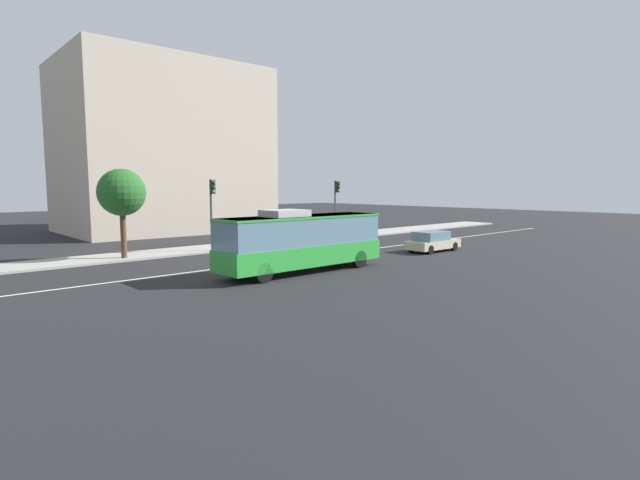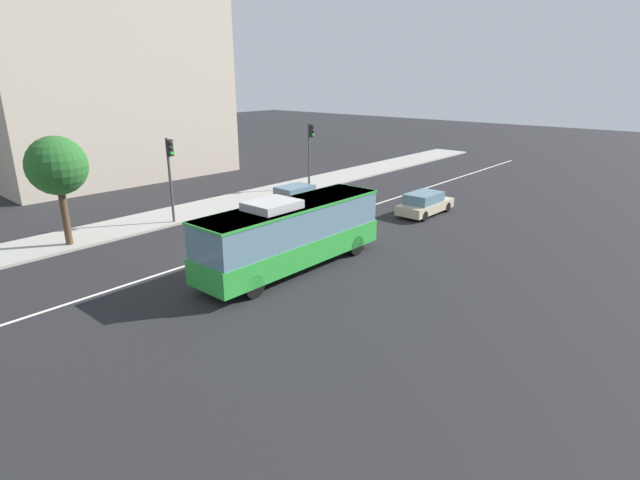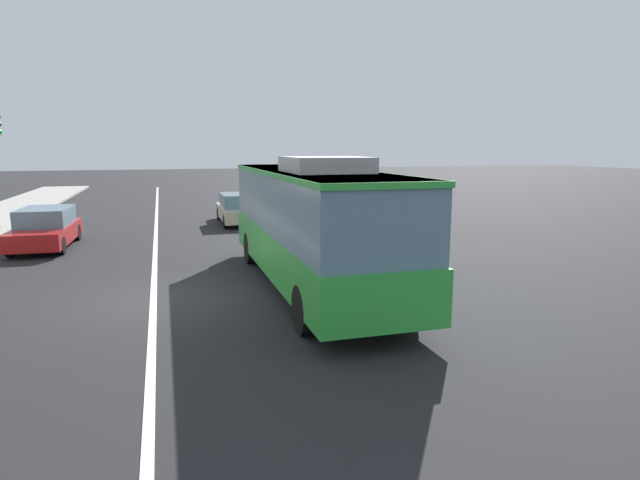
{
  "view_description": "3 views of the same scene",
  "coord_description": "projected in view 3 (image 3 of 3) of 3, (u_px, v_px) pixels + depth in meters",
  "views": [
    {
      "loc": [
        -17.41,
        -24.43,
        4.69
      ],
      "look_at": [
        1.43,
        -3.94,
        1.65
      ],
      "focal_mm": 27.63,
      "sensor_mm": 36.0,
      "label": 1
    },
    {
      "loc": [
        -15.66,
        -19.33,
        8.61
      ],
      "look_at": [
        1.21,
        -4.7,
        1.23
      ],
      "focal_mm": 27.9,
      "sensor_mm": 36.0,
      "label": 2
    },
    {
      "loc": [
        -13.14,
        -0.32,
        3.68
      ],
      "look_at": [
        1.05,
        -4.59,
        1.07
      ],
      "focal_mm": 29.66,
      "sensor_mm": 36.0,
      "label": 3
    }
  ],
  "objects": [
    {
      "name": "lane_centre_line",
      "position": [
        153.0,
        299.0,
        12.94
      ],
      "size": [
        76.0,
        0.16,
        0.01
      ],
      "primitive_type": "cube",
      "color": "silver",
      "rests_on": "ground_plane"
    },
    {
      "name": "sedan_red",
      "position": [
        46.0,
        228.0,
        19.53
      ],
      "size": [
        4.56,
        1.95,
        1.46
      ],
      "rotation": [
        0.0,
        0.0,
        3.11
      ],
      "color": "#B21919",
      "rests_on": "ground_plane"
    },
    {
      "name": "ground_plane",
      "position": [
        153.0,
        299.0,
        12.95
      ],
      "size": [
        160.0,
        160.0,
        0.0
      ],
      "primitive_type": "plane",
      "color": "black"
    },
    {
      "name": "sedan_beige",
      "position": [
        239.0,
        209.0,
        25.75
      ],
      "size": [
        4.52,
        1.85,
        1.46
      ],
      "rotation": [
        0.0,
        0.0,
        -0.01
      ],
      "color": "#C6B793",
      "rests_on": "ground_plane"
    },
    {
      "name": "transit_bus",
      "position": [
        312.0,
        220.0,
        13.76
      ],
      "size": [
        10.01,
        2.56,
        3.46
      ],
      "rotation": [
        0.0,
        0.0,
        -0.01
      ],
      "color": "green",
      "rests_on": "ground_plane"
    }
  ]
}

